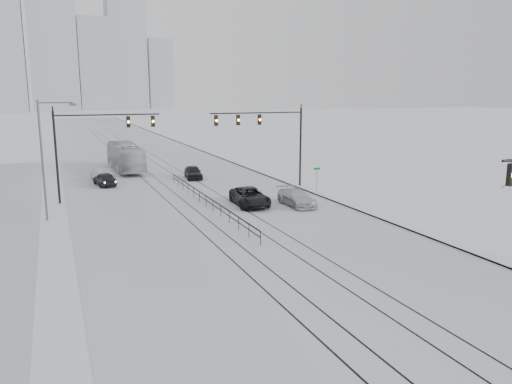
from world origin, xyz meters
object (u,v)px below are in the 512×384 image
object	(u,v)px
sedan_sb_outer	(101,174)
sedan_nb_far	(193,172)
sedan_nb_front	(250,197)
sedan_sb_inner	(105,179)
box_truck	(125,157)
sedan_nb_right	(296,198)

from	to	relation	value
sedan_sb_outer	sedan_nb_far	size ratio (longest dim) A/B	1.00
sedan_sb_outer	sedan_nb_front	size ratio (longest dim) A/B	0.78
sedan_nb_far	sedan_nb_front	bearing A→B (deg)	-79.39
sedan_sb_inner	sedan_sb_outer	xyz separation A→B (m)	(-0.10, 3.37, -0.01)
sedan_sb_inner	sedan_nb_front	xyz separation A→B (m)	(10.55, -14.28, 0.05)
sedan_sb_outer	box_truck	distance (m)	7.26
sedan_sb_outer	box_truck	size ratio (longest dim) A/B	0.35
sedan_sb_inner	sedan_nb_right	size ratio (longest dim) A/B	0.87
sedan_nb_front	sedan_nb_right	size ratio (longest dim) A/B	1.14
sedan_nb_right	sedan_nb_far	world-z (taller)	sedan_nb_far
sedan_nb_front	sedan_nb_far	world-z (taller)	sedan_nb_front
sedan_sb_inner	sedan_nb_far	world-z (taller)	sedan_nb_far
sedan_sb_inner	box_truck	bearing A→B (deg)	-118.45
sedan_nb_far	box_truck	xyz separation A→B (m)	(-6.19, 8.89, 0.96)
sedan_nb_front	sedan_nb_right	bearing A→B (deg)	-18.48
sedan_nb_front	sedan_nb_right	distance (m)	3.99
sedan_sb_outer	sedan_nb_far	world-z (taller)	sedan_nb_far
sedan_sb_inner	sedan_nb_right	world-z (taller)	sedan_sb_inner
sedan_sb_inner	box_truck	world-z (taller)	box_truck
sedan_sb_outer	sedan_nb_front	xyz separation A→B (m)	(10.65, -17.65, 0.06)
sedan_sb_outer	sedan_nb_far	bearing A→B (deg)	156.51
sedan_sb_outer	sedan_nb_right	xyz separation A→B (m)	(14.32, -19.22, -0.01)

